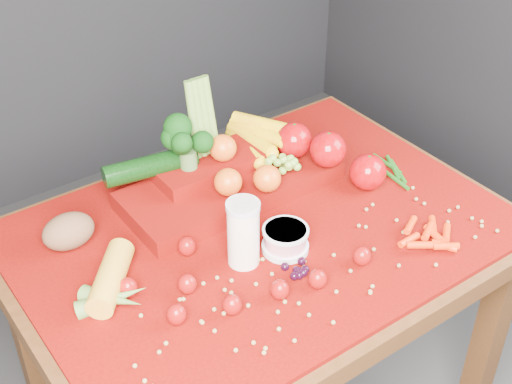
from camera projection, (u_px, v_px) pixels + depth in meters
table at (261, 264)px, 1.66m from camera, size 1.10×0.80×0.75m
red_cloth at (261, 230)px, 1.60m from camera, size 1.05×0.75×0.01m
milk_glass at (243, 231)px, 1.45m from camera, size 0.07×0.07×0.15m
yogurt_bowl at (285, 239)px, 1.52m from camera, size 0.10×0.10×0.06m
strawberry_scatter at (235, 281)px, 1.42m from camera, size 0.48×0.28×0.05m
dark_grape_cluster at (299, 268)px, 1.46m from camera, size 0.06×0.05×0.03m
soybean_scatter at (319, 276)px, 1.46m from camera, size 0.84×0.24×0.01m
corn_ear at (112, 293)px, 1.39m from camera, size 0.25×0.26×0.06m
potato at (68, 231)px, 1.52m from camera, size 0.12×0.08×0.08m
baby_carrot_pile at (428, 236)px, 1.55m from camera, size 0.17×0.17×0.03m
green_bean_pile at (391, 171)px, 1.77m from camera, size 0.14×0.12×0.01m
produce_mound at (243, 168)px, 1.68m from camera, size 0.60×0.37×0.27m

